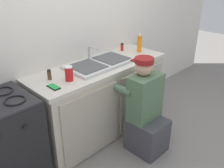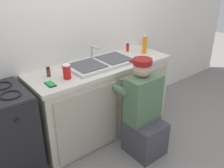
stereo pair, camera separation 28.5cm
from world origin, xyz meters
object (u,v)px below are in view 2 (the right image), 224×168
stove_range (0,136)px  plumber_person (143,116)px  spice_bottle_pepper (48,72)px  sink_double_basin (101,63)px  soap_bottle_orange (145,45)px  cell_phone (50,84)px  soda_cup_red (67,72)px  spice_bottle_red (128,48)px

stove_range → plumber_person: size_ratio=0.83×
spice_bottle_pepper → sink_double_basin: bearing=-5.1°
soap_bottle_orange → cell_phone: bearing=-175.8°
plumber_person → soda_cup_red: size_ratio=7.26×
spice_bottle_red → sink_double_basin: bearing=-163.3°
sink_double_basin → spice_bottle_pepper: (-0.64, 0.06, 0.03)m
stove_range → cell_phone: (0.52, -0.13, 0.45)m
sink_double_basin → soda_cup_red: sink_double_basin is taller
sink_double_basin → cell_phone: size_ratio=5.71×
spice_bottle_pepper → cell_phone: size_ratio=0.75×
sink_double_basin → soda_cup_red: bearing=-168.2°
plumber_person → cell_phone: (-0.82, 0.49, 0.45)m
spice_bottle_pepper → soap_bottle_orange: size_ratio=0.42×
cell_phone → sink_double_basin: bearing=10.4°
spice_bottle_red → soap_bottle_orange: bearing=-58.7°
plumber_person → soap_bottle_orange: soap_bottle_orange is taller
soda_cup_red → stove_range: bearing=171.8°
stove_range → soda_cup_red: size_ratio=6.07×
plumber_person → spice_bottle_pepper: (-0.74, 0.68, 0.49)m
spice_bottle_red → cell_phone: (-1.28, -0.30, -0.04)m
soap_bottle_orange → spice_bottle_red: (-0.12, 0.20, -0.06)m
soda_cup_red → spice_bottle_pepper: size_ratio=1.45×
stove_range → cell_phone: size_ratio=6.59×
stove_range → cell_phone: stove_range is taller
soda_cup_red → plumber_person: bearing=-39.9°
plumber_person → soda_cup_red: bearing=140.1°
plumber_person → sink_double_basin: bearing=99.7°
sink_double_basin → spice_bottle_red: 0.59m
sink_double_basin → spice_bottle_pepper: size_ratio=7.62×
sink_double_basin → soap_bottle_orange: (0.68, -0.03, 0.09)m
plumber_person → spice_bottle_pepper: size_ratio=10.52×
soda_cup_red → soap_bottle_orange: bearing=3.8°
sink_double_basin → spice_bottle_red: size_ratio=7.62×
stove_range → soda_cup_red: bearing=-8.2°
soda_cup_red → spice_bottle_red: bearing=14.4°
sink_double_basin → cell_phone: 0.72m
stove_range → spice_bottle_pepper: 0.78m
spice_bottle_pepper → spice_bottle_red: bearing=5.4°
spice_bottle_pepper → stove_range: bearing=-174.3°
stove_range → spice_bottle_pepper: spice_bottle_pepper is taller
soap_bottle_orange → spice_bottle_red: soap_bottle_orange is taller
stove_range → cell_phone: bearing=-13.8°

